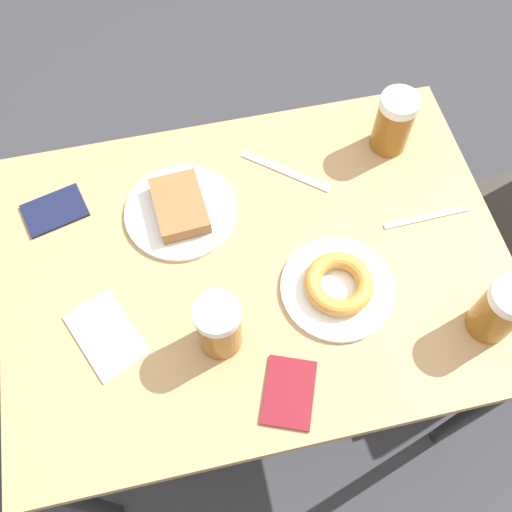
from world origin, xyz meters
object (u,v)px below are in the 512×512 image
(passport_far_edge, at_px, (55,211))
(beer_mug_left, at_px, (394,122))
(beer_mug_right, at_px, (500,310))
(beer_mug_center, at_px, (219,326))
(passport_near_edge, at_px, (289,392))
(knife, at_px, (285,171))
(plate_with_cake, at_px, (180,209))
(plate_with_donut, at_px, (338,286))
(napkin_folded, at_px, (106,335))
(fork, at_px, (426,217))

(passport_far_edge, bearing_deg, beer_mug_left, 91.46)
(beer_mug_left, relative_size, beer_mug_right, 1.00)
(beer_mug_center, distance_m, passport_near_edge, 0.17)
(passport_near_edge, bearing_deg, knife, 166.95)
(plate_with_cake, height_order, passport_near_edge, plate_with_cake)
(beer_mug_left, xyz_separation_m, passport_near_edge, (0.50, -0.35, -0.07))
(beer_mug_left, distance_m, beer_mug_center, 0.59)
(beer_mug_left, xyz_separation_m, beer_mug_right, (0.45, 0.05, 0.00))
(beer_mug_left, xyz_separation_m, passport_far_edge, (0.02, -0.74, -0.07))
(plate_with_donut, distance_m, knife, 0.30)
(plate_with_donut, height_order, napkin_folded, plate_with_donut)
(fork, bearing_deg, plate_with_cake, -103.94)
(knife, bearing_deg, beer_mug_left, 95.78)
(passport_near_edge, bearing_deg, napkin_folded, -120.13)
(plate_with_cake, relative_size, passport_far_edge, 1.63)
(plate_with_cake, relative_size, beer_mug_left, 1.64)
(beer_mug_right, height_order, passport_far_edge, beer_mug_right)
(beer_mug_right, xyz_separation_m, passport_near_edge, (0.05, -0.40, -0.07))
(beer_mug_center, xyz_separation_m, fork, (-0.17, 0.47, -0.07))
(plate_with_cake, xyz_separation_m, beer_mug_right, (0.37, 0.53, 0.06))
(plate_with_cake, bearing_deg, beer_mug_right, 54.73)
(plate_with_cake, bearing_deg, napkin_folded, -37.17)
(plate_with_cake, relative_size, beer_mug_center, 1.64)
(plate_with_donut, xyz_separation_m, passport_far_edge, (-0.30, -0.53, -0.01))
(beer_mug_center, bearing_deg, plate_with_donut, 102.24)
(beer_mug_left, xyz_separation_m, napkin_folded, (0.32, -0.66, -0.07))
(plate_with_cake, xyz_separation_m, beer_mug_center, (0.29, 0.03, 0.06))
(plate_with_cake, height_order, passport_far_edge, plate_with_cake)
(plate_with_cake, relative_size, fork, 1.25)
(passport_far_edge, bearing_deg, plate_with_cake, 76.77)
(passport_near_edge, bearing_deg, beer_mug_left, 144.75)
(fork, xyz_separation_m, passport_near_edge, (0.29, -0.37, 0.00))
(napkin_folded, xyz_separation_m, passport_far_edge, (-0.30, -0.08, 0.00))
(beer_mug_left, height_order, napkin_folded, beer_mug_left)
(beer_mug_right, relative_size, passport_far_edge, 0.99)
(napkin_folded, relative_size, knife, 1.09)
(beer_mug_right, relative_size, passport_near_edge, 0.96)
(plate_with_cake, xyz_separation_m, passport_near_edge, (0.42, 0.13, -0.01))
(beer_mug_center, relative_size, passport_near_edge, 0.96)
(plate_with_donut, bearing_deg, beer_mug_center, -77.76)
(beer_mug_left, relative_size, knife, 0.84)
(beer_mug_left, bearing_deg, passport_far_edge, -88.54)
(fork, relative_size, passport_near_edge, 1.25)
(knife, bearing_deg, plate_with_cake, -77.06)
(beer_mug_right, distance_m, knife, 0.52)
(beer_mug_right, relative_size, knife, 0.84)
(beer_mug_center, relative_size, knife, 0.84)
(plate_with_cake, distance_m, plate_with_donut, 0.36)
(napkin_folded, bearing_deg, knife, 124.89)
(plate_with_cake, height_order, fork, plate_with_cake)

